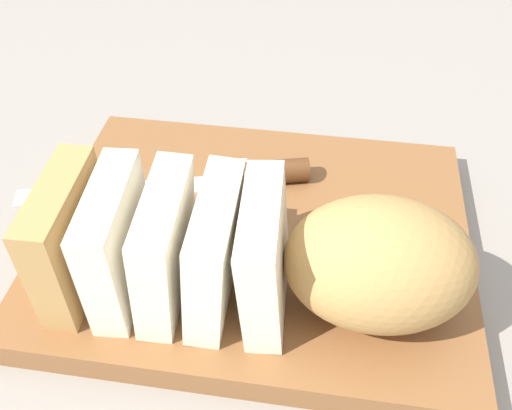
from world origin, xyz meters
name	(u,v)px	position (x,y,z in m)	size (l,w,h in m)	color
ground_plane	(256,249)	(0.00, 0.00, 0.00)	(3.00, 3.00, 0.00)	gray
cutting_board	(256,239)	(0.00, 0.00, 0.01)	(0.37, 0.30, 0.03)	brown
bread_loaf	(273,256)	(-0.02, 0.07, 0.08)	(0.32, 0.11, 0.10)	tan
bread_knife	(234,177)	(0.03, -0.06, 0.03)	(0.28, 0.09, 0.02)	silver
crumb_near_knife	(206,214)	(0.05, -0.01, 0.03)	(0.01, 0.01, 0.01)	tan
crumb_near_loaf	(272,205)	(-0.01, -0.03, 0.03)	(0.01, 0.01, 0.01)	tan
crumb_stray_left	(266,268)	(-0.01, 0.05, 0.03)	(0.01, 0.01, 0.01)	tan
crumb_stray_right	(192,247)	(0.05, 0.03, 0.03)	(0.01, 0.01, 0.01)	tan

